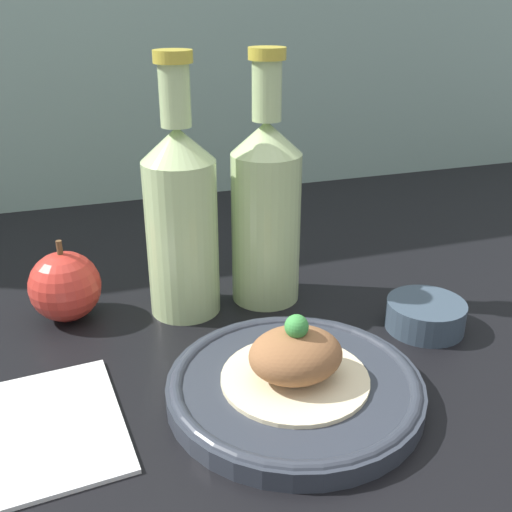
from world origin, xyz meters
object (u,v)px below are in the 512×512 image
cider_bottle_left (181,216)px  apple (65,286)px  plated_food (296,359)px  cider_bottle_right (266,207)px  dipping_bowl (425,315)px  plate (295,386)px

cider_bottle_left → apple: size_ratio=3.05×
plated_food → cider_bottle_left: bearing=106.6°
cider_bottle_right → apple: 23.31cm
cider_bottle_right → dipping_bowl: size_ratio=3.37×
apple → dipping_bowl: size_ratio=1.11×
cider_bottle_left → cider_bottle_right: (9.46, 0.00, 0.00)cm
cider_bottle_right → apple: size_ratio=3.05×
cider_bottle_left → apple: 14.68cm
plate → plated_food: bearing=116.6°
cider_bottle_left → apple: cider_bottle_left is taller
plated_food → apple: apple is taller
plated_food → dipping_bowl: (17.46, 6.61, -2.39)cm
cider_bottle_left → cider_bottle_right: 9.46cm
cider_bottle_left → dipping_bowl: cider_bottle_left is taller
cider_bottle_left → dipping_bowl: size_ratio=3.37×
plated_food → cider_bottle_left: 20.84cm
cider_bottle_right → apple: (-22.05, 2.12, -7.25)cm
apple → dipping_bowl: (35.65, -14.27, -2.28)cm
plate → dipping_bowl: (17.46, 6.61, 0.41)cm
plate → cider_bottle_left: 21.96cm
cider_bottle_right → dipping_bowl: 20.58cm
cider_bottle_right → dipping_bowl: bearing=-41.8°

